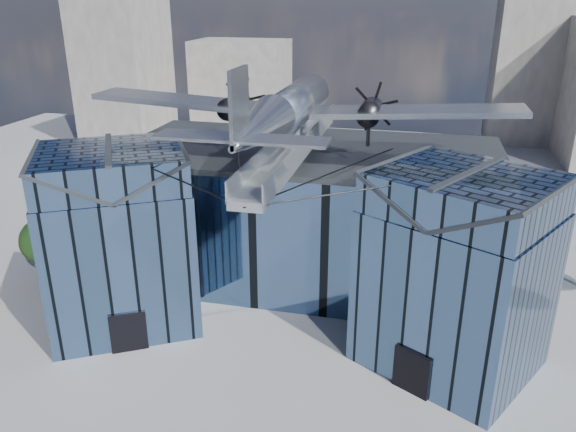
# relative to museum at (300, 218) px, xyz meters

# --- Properties ---
(ground_plane) EXTENTS (120.00, 120.00, 0.00)m
(ground_plane) POSITION_rel_museum_xyz_m (-0.00, -5.82, -5.54)
(ground_plane) COLOR gray
(museum) EXTENTS (32.88, 24.50, 17.60)m
(museum) POSITION_rel_museum_xyz_m (0.00, 0.00, 0.00)
(museum) COLOR #425F87
(museum) RESTS_ON ground
(bg_towers) EXTENTS (77.00, 24.50, 26.00)m
(bg_towers) POSITION_rel_museum_xyz_m (1.45, 44.67, 4.47)
(bg_towers) COLOR gray
(bg_towers) RESTS_ON ground
(tree_plaza_w) EXTENTS (3.64, 3.64, 5.35)m
(tree_plaza_w) POSITION_rel_museum_xyz_m (-18.42, -4.01, -1.91)
(tree_plaza_w) COLOR black
(tree_plaza_w) RESTS_ON ground
(tree_side_w) EXTENTS (3.64, 3.64, 5.37)m
(tree_side_w) POSITION_rel_museum_xyz_m (-22.59, 4.83, -1.90)
(tree_side_w) COLOR black
(tree_side_w) RESTS_ON ground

